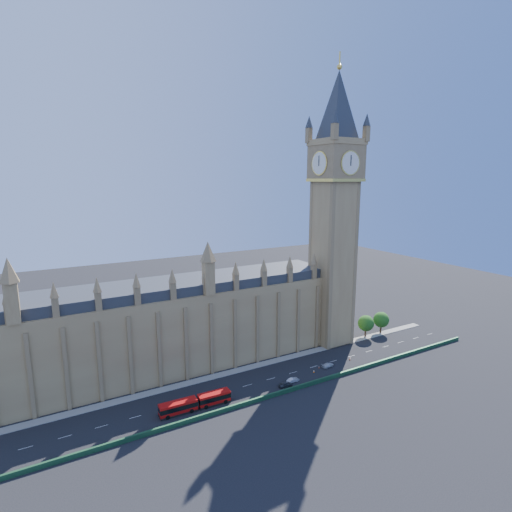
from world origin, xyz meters
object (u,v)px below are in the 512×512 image
red_bus (195,403)px  car_grey (285,384)px  car_silver (293,380)px  car_white (328,365)px

red_bus → car_grey: 26.76m
red_bus → car_silver: bearing=0.4°
car_grey → car_silver: size_ratio=1.04×
red_bus → car_white: (45.25, 1.64, -1.06)m
car_silver → car_grey: bearing=102.1°
red_bus → car_grey: (26.67, -1.95, -1.01)m
car_silver → car_white: (15.23, 2.52, -0.01)m
red_bus → car_white: size_ratio=4.35×
red_bus → car_silver: size_ratio=4.87×
car_grey → car_silver: (3.35, 1.07, -0.05)m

